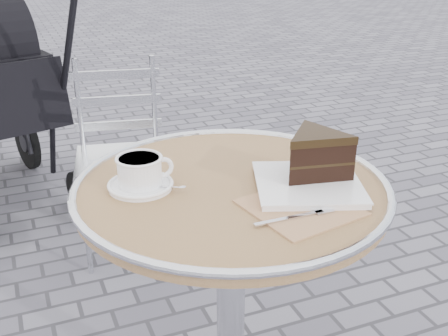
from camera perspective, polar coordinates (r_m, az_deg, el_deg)
name	(u,v)px	position (r m, az deg, el deg)	size (l,w,h in m)	color
cafe_table	(231,247)	(1.34, 0.72, -8.06)	(0.72, 0.72, 0.74)	silver
cappuccino_set	(141,174)	(1.25, -8.46, -0.63)	(0.15, 0.14, 0.07)	white
cake_plate_set	(314,161)	(1.26, 9.15, 0.66)	(0.36, 0.34, 0.12)	tan
bistro_chair	(119,134)	(2.31, -10.59, 3.37)	(0.42, 0.42, 0.79)	silver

